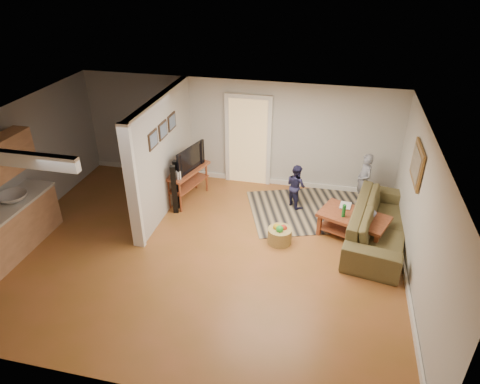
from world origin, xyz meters
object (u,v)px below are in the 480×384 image
Objects in this scene: sofa at (377,240)px; speaker_right at (177,185)px; tv_console at (188,172)px; toy_basket at (280,235)px; toddler at (295,205)px; speaker_left at (174,190)px; child at (360,205)px; coffee_table at (354,220)px.

speaker_right is at bearing 96.08° from sofa.
tv_console reaches higher than toy_basket.
toddler reaches higher than sofa.
toddler is (2.50, 0.86, -0.56)m from speaker_left.
child is at bearing 1.52° from speaker_left.
toddler reaches higher than toy_basket.
toy_basket is (-1.39, -0.50, -0.22)m from coffee_table.
coffee_table is 1.49× the size of toddler.
tv_console is 1.04× the size of child.
toy_basket is 2.39m from child.
tv_console is at bearing 51.41° from toddler.
speaker_right is 2.65m from toddler.
child is at bearing 24.90° from tv_console.
child is at bearing 23.19° from sofa.
tv_console is 2.76× the size of toy_basket.
coffee_table is 1.63m from toddler.
speaker_left is at bearing -85.06° from tv_console.
sofa is 4.27m from speaker_left.
coffee_table is at bearing 19.62° from toy_basket.
tv_console is at bearing 68.09° from speaker_right.
child is (3.94, 0.99, -0.57)m from speaker_right.
toddler is at bearing 22.48° from tv_console.
tv_console reaches higher than sofa.
speaker_right is 2.44× the size of toy_basket.
speaker_left is 0.20m from speaker_right.
speaker_left reaches higher than toy_basket.
sofa is 1.32m from child.
speaker_right is at bearing -91.68° from tv_console.
speaker_right is 0.92× the size of child.
sofa is at bearing -16.60° from speaker_left.
coffee_table reaches higher than sofa.
sofa is 5.55× the size of toy_basket.
toddler is at bearing 142.67° from coffee_table.
sofa is 4.24m from tv_console.
toy_basket is 1.47m from toddler.
sofa is 1.95m from toy_basket.
tv_console is 1.13× the size of speaker_right.
speaker_left is at bearing -94.31° from child.
toy_basket is at bearing -62.47° from child.
sofa is 2.01× the size of tv_console.
coffee_table is at bearing -16.87° from speaker_left.
coffee_table is 1.36m from child.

